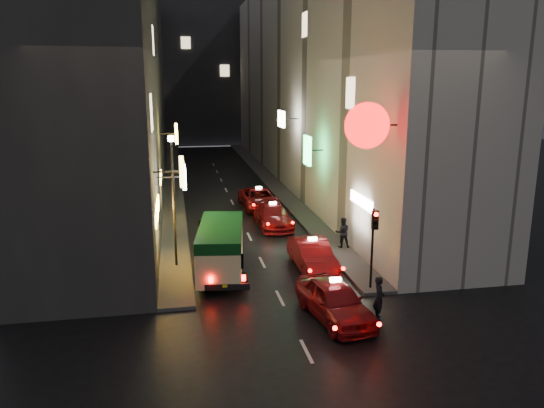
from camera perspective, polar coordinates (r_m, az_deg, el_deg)
building_left at (r=45.83m, az=-15.84°, el=12.92°), size 7.44×52.00×18.00m
building_right at (r=47.24m, az=4.41°, el=13.37°), size 8.24×52.00×18.00m
building_far at (r=77.81m, az=-7.78°, el=14.72°), size 30.00×10.00×22.00m
sidewalk_left at (r=46.52m, az=-10.55°, el=2.13°), size 1.50×52.00×0.15m
sidewalk_right at (r=47.26m, az=-0.19°, el=2.53°), size 1.50×52.00×0.15m
minibus at (r=24.57m, az=-5.52°, el=-4.31°), size 2.67×5.75×2.37m
taxi_near at (r=20.43m, az=6.80°, el=-9.96°), size 3.09×5.75×1.91m
taxi_second at (r=25.39m, az=4.37°, el=-5.25°), size 2.26×5.33×1.86m
taxi_third at (r=32.63m, az=0.10°, el=-1.05°), size 2.14×5.15×1.80m
taxi_far at (r=37.22m, az=-1.43°, el=0.74°), size 2.26×5.21×1.81m
pedestrian_crossing at (r=20.66m, az=11.45°, el=-9.59°), size 0.51×0.69×1.92m
pedestrian_sidewalk at (r=28.38m, az=7.60°, el=-2.85°), size 0.73×0.49×1.84m
traffic_light at (r=22.58m, az=10.91°, el=-2.93°), size 0.26×0.43×3.50m
lamp_post at (r=25.21m, az=-10.56°, el=1.21°), size 0.28×0.28×6.22m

